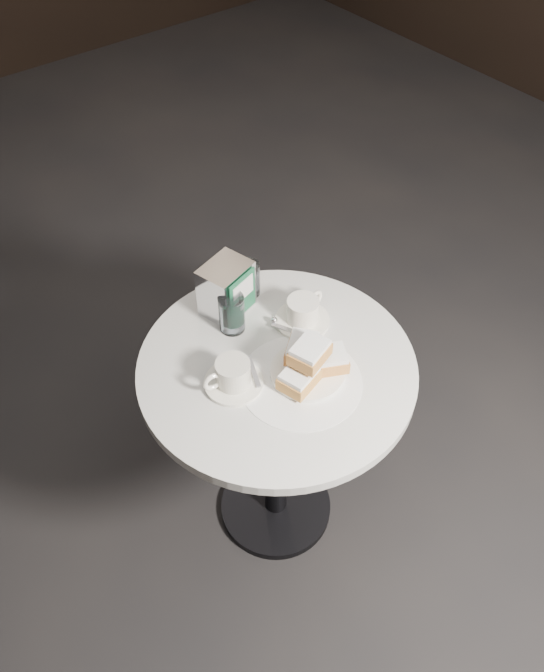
{
  "coord_description": "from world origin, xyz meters",
  "views": [
    {
      "loc": [
        -0.66,
        -0.82,
        1.99
      ],
      "look_at": [
        0.0,
        0.02,
        0.83
      ],
      "focal_mm": 35.0,
      "sensor_mm": 36.0,
      "label": 1
    }
  ],
  "objects": [
    {
      "name": "beignet_plate",
      "position": [
        0.04,
        -0.08,
        0.79
      ],
      "size": [
        0.2,
        0.19,
        0.12
      ],
      "rotation": [
        0.0,
        0.0,
        -0.04
      ],
      "color": "white",
      "rests_on": "cafe_table"
    },
    {
      "name": "coffee_cup_right",
      "position": [
        0.14,
        0.07,
        0.78
      ],
      "size": [
        0.17,
        0.17,
        0.08
      ],
      "rotation": [
        0.0,
        0.0,
        0.21
      ],
      "color": "silver",
      "rests_on": "cafe_table"
    },
    {
      "name": "water_glass_left",
      "position": [
        -0.01,
        0.17,
        0.8
      ],
      "size": [
        0.09,
        0.09,
        0.11
      ],
      "rotation": [
        0.0,
        0.0,
        0.38
      ],
      "color": "silver",
      "rests_on": "cafe_table"
    },
    {
      "name": "ground",
      "position": [
        0.0,
        0.0,
        0.0
      ],
      "size": [
        7.0,
        7.0,
        0.0
      ],
      "primitive_type": "plane",
      "color": "black",
      "rests_on": "ground"
    },
    {
      "name": "water_glass_right",
      "position": [
        0.1,
        0.25,
        0.79
      ],
      "size": [
        0.07,
        0.07,
        0.1
      ],
      "rotation": [
        0.0,
        0.0,
        0.14
      ],
      "color": "silver",
      "rests_on": "cafe_table"
    },
    {
      "name": "coffee_cup_left",
      "position": [
        -0.12,
        0.02,
        0.78
      ],
      "size": [
        0.16,
        0.16,
        0.08
      ],
      "rotation": [
        0.0,
        0.0,
        -0.13
      ],
      "color": "white",
      "rests_on": "cafe_table"
    },
    {
      "name": "napkin_dispenser",
      "position": [
        0.02,
        0.23,
        0.82
      ],
      "size": [
        0.15,
        0.13,
        0.15
      ],
      "rotation": [
        0.0,
        0.0,
        0.27
      ],
      "color": "silver",
      "rests_on": "cafe_table"
    },
    {
      "name": "cafe_table",
      "position": [
        0.0,
        0.0,
        0.55
      ],
      "size": [
        0.7,
        0.7,
        0.74
      ],
      "color": "black",
      "rests_on": "ground"
    },
    {
      "name": "sugar_spill",
      "position": [
        0.01,
        -0.08,
        0.75
      ],
      "size": [
        0.39,
        0.39,
        0.0
      ],
      "primitive_type": "cylinder",
      "rotation": [
        0.0,
        0.0,
        -0.39
      ],
      "color": "white",
      "rests_on": "cafe_table"
    }
  ]
}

